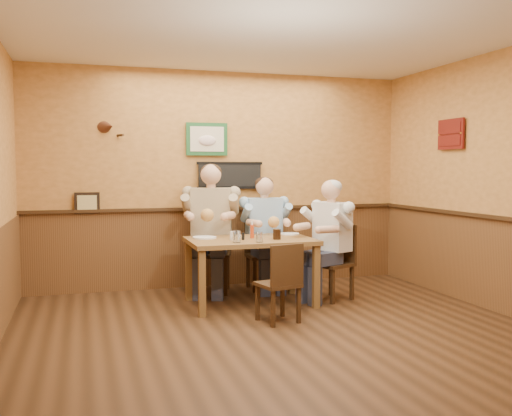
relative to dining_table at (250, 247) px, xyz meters
The scene contains 17 objects.
room 1.56m from the dining_table, 86.25° to the right, with size 5.02×5.03×2.81m.
dining_table is the anchor object (origin of this frame).
chair_back_left 0.82m from the dining_table, 110.81° to the left, with size 0.46×0.46×1.00m, color #3A2512, non-canonical shape.
chair_back_right 0.85m from the dining_table, 61.57° to the left, with size 0.42×0.42×0.90m, color #3A2512, non-canonical shape.
chair_right_end 1.01m from the dining_table, ahead, with size 0.41×0.41×0.89m, color #3A2512, non-canonical shape.
chair_near_side 0.84m from the dining_table, 86.23° to the right, with size 0.37×0.37×0.80m, color #3A2512, non-canonical shape.
diner_tan_shirt 0.80m from the dining_table, 110.81° to the left, with size 0.66×0.66×1.43m, color tan, non-canonical shape.
diner_blue_polo 0.83m from the dining_table, 61.57° to the left, with size 0.59×0.59×1.29m, color #8CB0D3, non-canonical shape.
diner_white_elder 0.98m from the dining_table, ahead, with size 0.58×0.58×1.27m, color silver, non-canonical shape.
water_glass_left 0.40m from the dining_table, 130.12° to the right, with size 0.09×0.09×0.13m, color white.
water_glass_mid 0.36m from the dining_table, 89.08° to the right, with size 0.07×0.07×0.11m, color white.
cola_tumbler 0.34m from the dining_table, 28.76° to the right, with size 0.09×0.09×0.11m, color black.
hot_sauce_bottle 0.18m from the dining_table, 50.85° to the left, with size 0.04×0.04×0.17m, color #BA3913.
salt_shaker 0.28m from the dining_table, 164.41° to the right, with size 0.04×0.04×0.10m, color silver.
pepper_shaker 0.19m from the dining_table, 145.20° to the right, with size 0.03×0.03×0.08m, color black.
plate_far_left 0.54m from the dining_table, 158.20° to the left, with size 0.27×0.27×0.02m, color white.
plate_far_right 0.64m from the dining_table, 24.87° to the left, with size 0.23×0.23×0.02m, color white.
Camera 1 is at (-1.75, -4.80, 1.54)m, focal length 40.00 mm.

